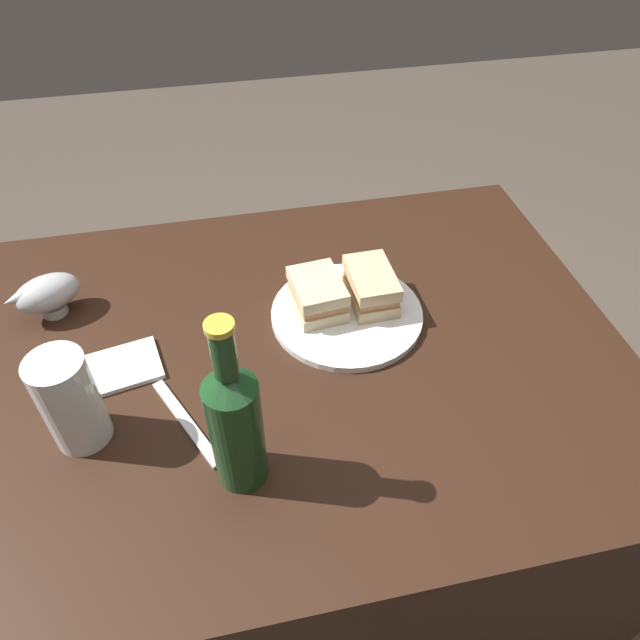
{
  "coord_description": "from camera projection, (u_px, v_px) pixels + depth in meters",
  "views": [
    {
      "loc": [
        0.09,
        0.64,
        1.46
      ],
      "look_at": [
        -0.05,
        -0.03,
        0.8
      ],
      "focal_mm": 33.04,
      "sensor_mm": 36.0,
      "label": 1
    }
  ],
  "objects": [
    {
      "name": "dining_table",
      "position": [
        298.0,
        478.0,
        1.21
      ],
      "size": [
        1.07,
        0.8,
        0.77
      ],
      "primitive_type": "cube",
      "color": "black",
      "rests_on": "ground"
    },
    {
      "name": "napkin",
      "position": [
        124.0,
        367.0,
        0.91
      ],
      "size": [
        0.13,
        0.11,
        0.01
      ],
      "primitive_type": "cube",
      "rotation": [
        0.0,
        0.0,
        0.2
      ],
      "color": "white",
      "rests_on": "dining_table"
    },
    {
      "name": "potato_wedge_front",
      "position": [
        368.0,
        281.0,
        1.03
      ],
      "size": [
        0.03,
        0.05,
        0.02
      ],
      "primitive_type": "cube",
      "rotation": [
        0.0,
        0.0,
        1.4
      ],
      "color": "#AD702D",
      "rests_on": "plate"
    },
    {
      "name": "pint_glass",
      "position": [
        72.0,
        406.0,
        0.78
      ],
      "size": [
        0.08,
        0.08,
        0.15
      ],
      "color": "white",
      "rests_on": "dining_table"
    },
    {
      "name": "potato_wedge_middle",
      "position": [
        363.0,
        291.0,
        1.02
      ],
      "size": [
        0.02,
        0.04,
        0.01
      ],
      "primitive_type": "cube",
      "rotation": [
        0.0,
        0.0,
        4.52
      ],
      "color": "gold",
      "rests_on": "plate"
    },
    {
      "name": "sandwich_half_left",
      "position": [
        371.0,
        286.0,
        0.99
      ],
      "size": [
        0.07,
        0.12,
        0.06
      ],
      "color": "#CCB284",
      "rests_on": "plate"
    },
    {
      "name": "cider_bottle",
      "position": [
        235.0,
        423.0,
        0.71
      ],
      "size": [
        0.07,
        0.07,
        0.28
      ],
      "color": "#19421E",
      "rests_on": "dining_table"
    },
    {
      "name": "ground_plane",
      "position": [
        302.0,
        559.0,
        1.48
      ],
      "size": [
        6.0,
        6.0,
        0.0
      ],
      "primitive_type": "plane",
      "color": "#4C4238"
    },
    {
      "name": "sandwich_half_right",
      "position": [
        317.0,
        295.0,
        0.98
      ],
      "size": [
        0.09,
        0.11,
        0.06
      ],
      "color": "beige",
      "rests_on": "plate"
    },
    {
      "name": "plate",
      "position": [
        347.0,
        314.0,
        0.99
      ],
      "size": [
        0.26,
        0.26,
        0.01
      ],
      "primitive_type": "cylinder",
      "color": "white",
      "rests_on": "dining_table"
    },
    {
      "name": "potato_wedge_back",
      "position": [
        352.0,
        289.0,
        1.02
      ],
      "size": [
        0.04,
        0.04,
        0.01
      ],
      "primitive_type": "cube",
      "rotation": [
        0.0,
        0.0,
        3.69
      ],
      "color": "#B77F33",
      "rests_on": "plate"
    },
    {
      "name": "gravy_boat",
      "position": [
        46.0,
        294.0,
        0.97
      ],
      "size": [
        0.13,
        0.11,
        0.07
      ],
      "color": "#B7B7BC",
      "rests_on": "dining_table"
    },
    {
      "name": "fork",
      "position": [
        186.0,
        422.0,
        0.84
      ],
      "size": [
        0.09,
        0.17,
        0.01
      ],
      "primitive_type": "cube",
      "rotation": [
        0.0,
        0.0,
        5.16
      ],
      "color": "silver",
      "rests_on": "dining_table"
    }
  ]
}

